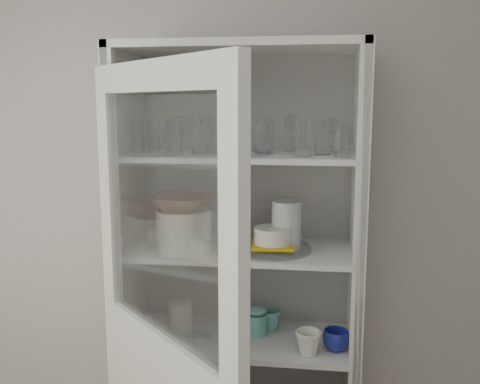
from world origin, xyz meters
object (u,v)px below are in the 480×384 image
Objects in this scene: terracotta_bowl at (183,202)px; white_canister at (181,315)px; goblet_3 at (332,134)px; glass_platter at (273,248)px; plate_stack_back at (169,232)px; mug_blue at (336,340)px; plate_stack_front at (184,238)px; yellow_trivet at (273,245)px; goblet_2 at (293,131)px; mug_teal at (270,320)px; pantry_cabinet at (242,312)px; cream_bowl at (184,218)px; grey_bowl_stack at (287,224)px; mug_white at (308,343)px; white_ramekin at (273,235)px; goblet_0 at (181,131)px; goblet_1 at (238,133)px; teal_jar at (256,322)px; measuring_cups at (197,338)px.

terracotta_bowl is 1.93× the size of white_canister.
goblet_3 reaches higher than glass_platter.
plate_stack_back is 1.82× the size of mug_blue.
yellow_trivet is at bearing 4.56° from plate_stack_front.
goblet_3 is 0.76m from plate_stack_front.
goblet_2 is 1.70× the size of mug_teal.
plate_stack_front is 0.72× the size of glass_platter.
cream_bowl is at bearing -150.17° from pantry_cabinet.
goblet_2 is 0.96m from white_canister.
goblet_2 is 0.76× the size of cream_bowl.
yellow_trivet is 0.86× the size of grey_bowl_stack.
goblet_2 is at bearing 133.09° from mug_white.
glass_platter is at bearing 4.56° from plate_stack_front.
white_ramekin is at bearing -35.28° from pantry_cabinet.
grey_bowl_stack is 0.46m from mug_teal.
mug_white is at bearing -23.87° from goblet_0.
goblet_1 is 0.91m from mug_white.
goblet_3 is 0.87m from mug_white.
grey_bowl_stack reaches higher than mug_teal.
white_canister is at bearing -172.27° from mug_white.
plate_stack_back is at bearing 123.68° from terracotta_bowl.
teal_jar is (-0.34, 0.11, 0.01)m from mug_blue.
mug_teal is (-0.28, 0.16, 0.00)m from mug_blue.
goblet_2 is 0.75× the size of plate_stack_front.
pantry_cabinet is at bearing -173.90° from goblet_3.
mug_white is 0.28m from teal_jar.
plate_stack_front is at bearing -175.44° from yellow_trivet.
mug_teal is at bearing 98.01° from glass_platter.
goblet_2 is (0.49, -0.00, 0.00)m from goblet_0.
goblet_3 is at bearing 96.49° from mug_white.
goblet_2 reaches higher than mug_blue.
mug_white is (0.09, -0.25, -0.84)m from goblet_2.
white_ramekin is (0.14, -0.10, 0.38)m from pantry_cabinet.
mug_blue is (0.43, -0.16, -0.83)m from goblet_1.
goblet_0 is 1.07× the size of goblet_1.
goblet_0 reaches higher than white_ramekin.
goblet_0 is at bearing -178.98° from mug_blue.
goblet_1 is at bearing 168.85° from mug_teal.
pantry_cabinet is 9.15× the size of plate_stack_front.
terracotta_bowl is at bearing -150.17° from pantry_cabinet.
cream_bowl is (0.11, -0.16, 0.11)m from plate_stack_back.
mug_blue is (0.75, -0.18, -0.38)m from plate_stack_back.
glass_platter is (0.37, 0.03, -0.04)m from plate_stack_front.
measuring_cups is at bearing -170.16° from yellow_trivet.
grey_bowl_stack is (0.42, 0.08, 0.05)m from plate_stack_front.
glass_platter is 0.38m from mug_teal.
mug_white is at bearing -107.76° from goblet_3.
goblet_2 is (0.21, 0.05, 0.81)m from pantry_cabinet.
terracotta_bowl is 1.25× the size of grey_bowl_stack.
white_ramekin is 0.55m from measuring_cups.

